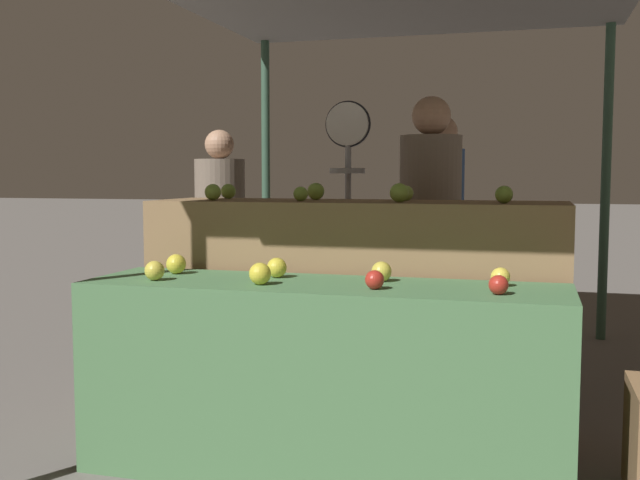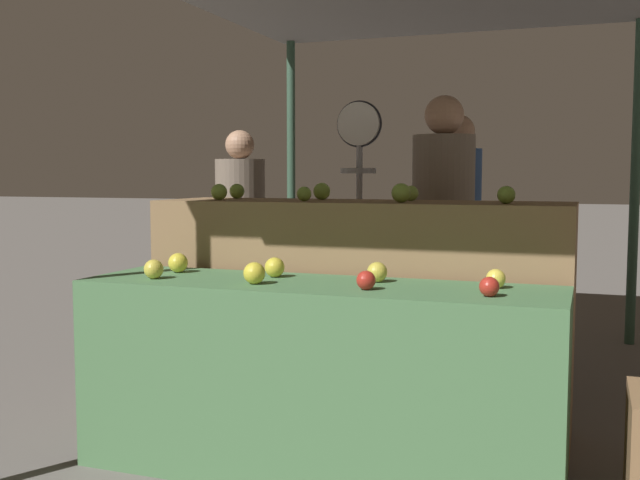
{
  "view_description": "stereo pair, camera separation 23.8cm",
  "coord_description": "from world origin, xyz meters",
  "px_view_note": "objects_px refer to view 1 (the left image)",
  "views": [
    {
      "loc": [
        0.82,
        -2.91,
        1.25
      ],
      "look_at": [
        -0.09,
        0.3,
        0.95
      ],
      "focal_mm": 42.0,
      "sensor_mm": 36.0,
      "label": 1
    },
    {
      "loc": [
        1.04,
        -2.84,
        1.25
      ],
      "look_at": [
        -0.09,
        0.3,
        0.95
      ],
      "focal_mm": 42.0,
      "sensor_mm": 36.0,
      "label": 2
    }
  ],
  "objects_px": {
    "produce_scale": "(348,183)",
    "person_customer_right": "(220,224)",
    "person_customer_left": "(439,222)",
    "person_vendor_at_scale": "(430,221)"
  },
  "relations": [
    {
      "from": "produce_scale",
      "to": "person_customer_right",
      "type": "height_order",
      "value": "produce_scale"
    },
    {
      "from": "person_vendor_at_scale",
      "to": "person_customer_right",
      "type": "distance_m",
      "value": 1.65
    },
    {
      "from": "produce_scale",
      "to": "person_customer_left",
      "type": "height_order",
      "value": "produce_scale"
    },
    {
      "from": "produce_scale",
      "to": "person_customer_right",
      "type": "xyz_separation_m",
      "value": [
        -1.11,
        0.75,
        -0.3
      ]
    },
    {
      "from": "produce_scale",
      "to": "person_customer_left",
      "type": "xyz_separation_m",
      "value": [
        0.44,
        0.65,
        -0.25
      ]
    },
    {
      "from": "produce_scale",
      "to": "person_customer_left",
      "type": "bearing_deg",
      "value": 55.58
    },
    {
      "from": "person_customer_left",
      "to": "person_customer_right",
      "type": "xyz_separation_m",
      "value": [
        -1.55,
        0.11,
        -0.05
      ]
    },
    {
      "from": "person_vendor_at_scale",
      "to": "person_customer_left",
      "type": "height_order",
      "value": "person_vendor_at_scale"
    },
    {
      "from": "person_customer_left",
      "to": "produce_scale",
      "type": "bearing_deg",
      "value": 60.74
    },
    {
      "from": "person_customer_right",
      "to": "produce_scale",
      "type": "bearing_deg",
      "value": 121.74
    }
  ]
}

